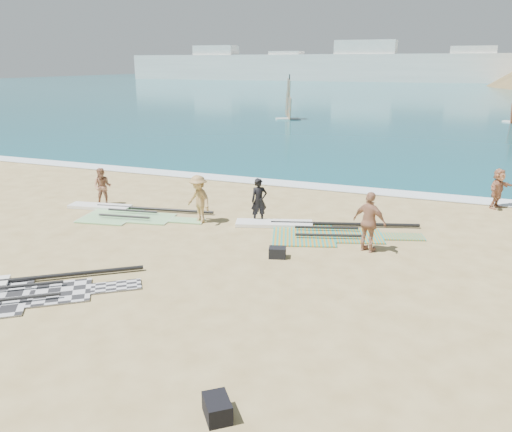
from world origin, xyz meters
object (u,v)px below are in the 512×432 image
(rig_grey, at_px, (2,291))
(gear_bag_far, at_px, (217,408))
(gear_bag_near, at_px, (277,252))
(person_wetsuit, at_px, (259,201))
(beachgoer_mid, at_px, (199,199))
(rig_green, at_px, (122,212))
(beachgoer_back, at_px, (370,222))
(rig_orange, at_px, (311,229))
(beachgoer_left, at_px, (103,187))
(beachgoer_right, at_px, (498,188))

(rig_grey, distance_m, gear_bag_far, 7.34)
(gear_bag_near, height_order, person_wetsuit, person_wetsuit)
(gear_bag_near, xyz_separation_m, beachgoer_mid, (-3.71, 2.17, 0.71))
(gear_bag_far, bearing_deg, rig_green, 132.63)
(beachgoer_back, bearing_deg, gear_bag_near, 52.41)
(rig_green, bearing_deg, rig_orange, -4.84)
(rig_orange, relative_size, beachgoer_left, 4.30)
(gear_bag_near, bearing_deg, rig_orange, 83.76)
(rig_grey, height_order, gear_bag_near, gear_bag_near)
(rig_grey, xyz_separation_m, gear_bag_near, (5.66, 4.72, 0.11))
(rig_green, height_order, beachgoer_back, beachgoer_back)
(person_wetsuit, relative_size, beachgoer_mid, 0.92)
(beachgoer_right, bearing_deg, beachgoer_back, 178.97)
(rig_grey, distance_m, beachgoer_mid, 7.20)
(gear_bag_far, relative_size, beachgoer_back, 0.30)
(beachgoer_mid, bearing_deg, beachgoer_left, -164.01)
(gear_bag_far, bearing_deg, beachgoer_right, 71.59)
(rig_green, height_order, gear_bag_near, gear_bag_near)
(rig_grey, relative_size, person_wetsuit, 3.49)
(rig_orange, xyz_separation_m, person_wetsuit, (-2.03, 0.27, 0.75))
(gear_bag_near, height_order, gear_bag_far, gear_bag_far)
(gear_bag_near, height_order, beachgoer_left, beachgoer_left)
(gear_bag_near, bearing_deg, person_wetsuit, 119.91)
(beachgoer_mid, bearing_deg, person_wetsuit, 47.30)
(rig_grey, height_order, gear_bag_far, gear_bag_far)
(beachgoer_mid, relative_size, beachgoer_back, 0.94)
(gear_bag_far, xyz_separation_m, beachgoer_back, (1.06, 8.42, 0.76))
(beachgoer_right, bearing_deg, gear_bag_far, -168.65)
(gear_bag_far, height_order, beachgoer_back, beachgoer_back)
(rig_green, distance_m, beachgoer_mid, 3.38)
(gear_bag_near, bearing_deg, beachgoer_mid, 149.70)
(rig_orange, relative_size, beachgoer_mid, 3.75)
(rig_grey, xyz_separation_m, rig_green, (-1.32, 6.84, -0.00))
(rig_grey, height_order, beachgoer_back, beachgoer_back)
(rig_green, height_order, person_wetsuit, person_wetsuit)
(rig_orange, bearing_deg, rig_green, 167.26)
(rig_green, bearing_deg, beachgoer_right, 14.64)
(rig_green, bearing_deg, beachgoer_mid, -8.84)
(rig_green, relative_size, beachgoer_left, 3.94)
(person_wetsuit, bearing_deg, rig_green, 152.78)
(beachgoer_left, bearing_deg, beachgoer_back, -26.35)
(rig_grey, bearing_deg, gear_bag_far, -53.83)
(gear_bag_far, relative_size, person_wetsuit, 0.35)
(rig_green, relative_size, beachgoer_mid, 3.44)
(rig_grey, xyz_separation_m, gear_bag_far, (7.00, -2.21, 0.12))
(rig_grey, relative_size, beachgoer_right, 3.53)
(rig_grey, xyz_separation_m, beachgoer_left, (-2.72, 7.57, 0.71))
(rig_orange, bearing_deg, gear_bag_near, -113.76)
(beachgoer_mid, xyz_separation_m, beachgoer_right, (10.06, 5.96, -0.07))
(beachgoer_left, xyz_separation_m, beachgoer_right, (14.73, 5.28, 0.04))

